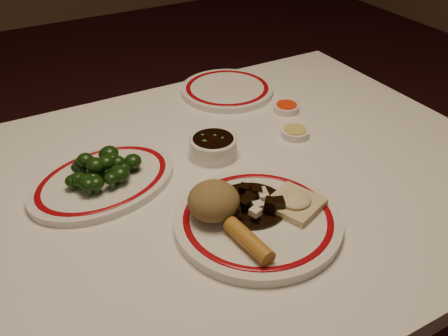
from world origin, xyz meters
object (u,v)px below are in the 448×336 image
broccoli_pile (103,169)px  soy_bowl (213,147)px  fried_wonton (295,202)px  dining_table (220,214)px  main_plate (258,221)px  spring_roll (249,241)px  rice_mound (214,201)px  broccoli_plate (103,181)px  stirfry_heap (252,203)px

broccoli_pile → soy_bowl: size_ratio=1.53×
fried_wonton → soy_bowl: (-0.03, 0.24, -0.01)m
dining_table → broccoli_pile: 0.26m
dining_table → main_plate: (-0.01, -0.15, 0.10)m
main_plate → spring_roll: 0.08m
rice_mound → broccoli_plate: rice_mound is taller
main_plate → broccoli_plate: size_ratio=0.86×
main_plate → broccoli_plate: 0.32m
fried_wonton → broccoli_plate: fried_wonton is taller
main_plate → rice_mound: 0.09m
stirfry_heap → broccoli_plate: stirfry_heap is taller
soy_bowl → stirfry_heap: bearing=-99.3°
spring_roll → stirfry_heap: stirfry_heap is taller
fried_wonton → spring_roll: bearing=-159.3°
dining_table → broccoli_plate: broccoli_plate is taller
spring_roll → soy_bowl: bearing=66.5°
main_plate → broccoli_plate: main_plate is taller
spring_roll → stirfry_heap: 0.10m
main_plate → spring_roll: spring_roll is taller
broccoli_pile → soy_bowl: (0.24, -0.01, -0.02)m
fried_wonton → broccoli_pile: bearing=136.5°
main_plate → broccoli_plate: (-0.20, 0.25, -0.00)m
dining_table → rice_mound: size_ratio=13.27×
rice_mound → main_plate: bearing=-32.6°
main_plate → stirfry_heap: bearing=78.6°
stirfry_heap → soy_bowl: bearing=80.7°
broccoli_plate → soy_bowl: soy_bowl is taller
broccoli_plate → broccoli_pile: 0.03m
broccoli_pile → dining_table: bearing=-24.0°
dining_table → main_plate: main_plate is taller
stirfry_heap → broccoli_pile: 0.30m
rice_mound → broccoli_pile: 0.24m
main_plate → fried_wonton: 0.07m
dining_table → broccoli_pile: broccoli_pile is taller
main_plate → broccoli_pile: (-0.20, 0.25, 0.03)m
dining_table → broccoli_plate: 0.25m
stirfry_heap → soy_bowl: (0.03, 0.21, -0.01)m
stirfry_heap → broccoli_pile: (-0.20, 0.22, 0.01)m
rice_mound → broccoli_plate: 0.25m
dining_table → soy_bowl: (0.03, 0.08, 0.11)m
spring_roll → broccoli_pile: (-0.14, 0.30, 0.01)m
main_plate → rice_mound: size_ratio=3.28×
fried_wonton → dining_table: bearing=111.0°
main_plate → rice_mound: rice_mound is taller
stirfry_heap → soy_bowl: size_ratio=1.33×
dining_table → stirfry_heap: size_ratio=9.06×
fried_wonton → soy_bowl: bearing=97.5°
main_plate → stirfry_heap: (0.01, 0.03, 0.02)m
spring_roll → broccoli_plate: size_ratio=0.30×
dining_table → fried_wonton: (0.06, -0.16, 0.12)m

